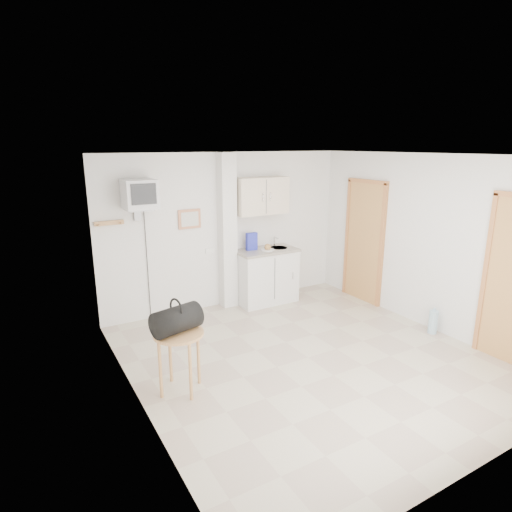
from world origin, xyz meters
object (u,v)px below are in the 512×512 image
duffel_bag (177,320)px  water_bottle (433,322)px  crt_television (140,195)px  round_table (179,342)px

duffel_bag → water_bottle: (3.64, -0.42, -0.66)m
crt_television → duffel_bag: 2.21m
round_table → water_bottle: round_table is taller
crt_television → duffel_bag: bearing=-96.3°
crt_television → round_table: bearing=-96.0°
duffel_bag → water_bottle: bearing=-21.3°
crt_television → round_table: crt_television is taller
crt_television → duffel_bag: crt_television is taller
round_table → water_bottle: 3.68m
round_table → water_bottle: bearing=-6.5°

